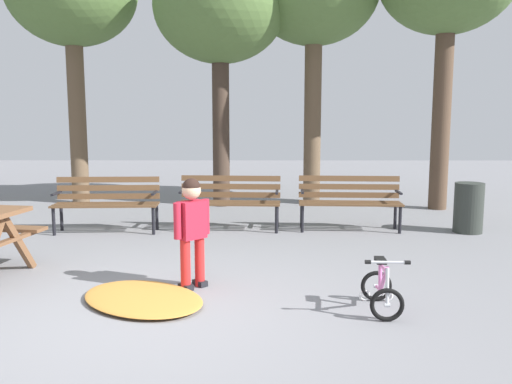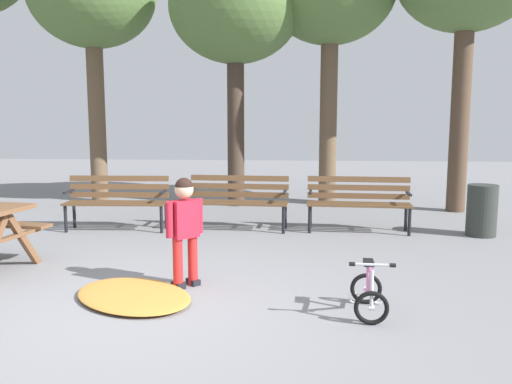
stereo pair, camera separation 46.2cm
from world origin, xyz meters
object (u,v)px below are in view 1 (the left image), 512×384
(park_bench_left, at_px, (230,198))
(park_bench_right, at_px, (349,198))
(kids_bicycle, at_px, (381,289))
(trash_bin, at_px, (469,208))
(park_bench_far_left, at_px, (107,199))
(child_standing, at_px, (192,223))

(park_bench_left, height_order, park_bench_right, same)
(kids_bicycle, distance_m, trash_bin, 4.01)
(park_bench_far_left, relative_size, kids_bicycle, 2.83)
(park_bench_right, relative_size, kids_bicycle, 2.84)
(park_bench_far_left, xyz_separation_m, child_standing, (1.68, -2.77, 0.17))
(park_bench_far_left, height_order, park_bench_left, same)
(park_bench_far_left, xyz_separation_m, park_bench_left, (1.91, 0.18, 0.00))
(park_bench_far_left, bearing_deg, kids_bicycle, -44.32)
(kids_bicycle, height_order, trash_bin, trash_bin)
(child_standing, height_order, trash_bin, child_standing)
(park_bench_right, height_order, kids_bicycle, park_bench_right)
(park_bench_far_left, height_order, park_bench_right, same)
(park_bench_far_left, xyz_separation_m, kids_bicycle, (3.50, -3.42, -0.31))
(child_standing, distance_m, trash_bin, 4.82)
(park_bench_right, relative_size, trash_bin, 2.09)
(park_bench_far_left, distance_m, park_bench_left, 1.92)
(park_bench_left, distance_m, park_bench_right, 1.90)
(park_bench_right, bearing_deg, kids_bicycle, -94.95)
(park_bench_right, bearing_deg, park_bench_left, 179.51)
(trash_bin, bearing_deg, park_bench_left, 176.83)
(park_bench_right, bearing_deg, child_standing, -125.88)
(park_bench_far_left, relative_size, trash_bin, 2.09)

